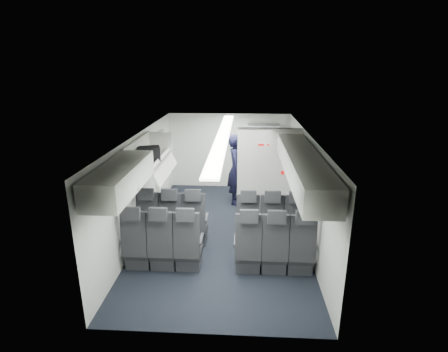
# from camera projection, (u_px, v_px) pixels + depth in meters

# --- Properties ---
(cabin_shell) EXTENTS (3.41, 6.01, 2.16)m
(cabin_shell) POSITION_uv_depth(u_px,v_px,m) (223.00, 183.00, 7.21)
(cabin_shell) COLOR black
(cabin_shell) RESTS_ON ground
(seat_row_front) EXTENTS (3.33, 0.56, 1.24)m
(seat_row_front) POSITION_uv_depth(u_px,v_px,m) (221.00, 226.00, 6.92)
(seat_row_front) COLOR #27272A
(seat_row_front) RESTS_ON cabin_shell
(seat_row_mid) EXTENTS (3.33, 0.56, 1.24)m
(seat_row_mid) POSITION_uv_depth(u_px,v_px,m) (218.00, 249.00, 6.06)
(seat_row_mid) COLOR #27272A
(seat_row_mid) RESTS_ON cabin_shell
(overhead_bin_left_rear) EXTENTS (0.53, 1.80, 0.40)m
(overhead_bin_left_rear) POSITION_uv_depth(u_px,v_px,m) (120.00, 178.00, 5.16)
(overhead_bin_left_rear) COLOR silver
(overhead_bin_left_rear) RESTS_ON cabin_shell
(overhead_bin_left_front_open) EXTENTS (0.64, 1.70, 0.72)m
(overhead_bin_left_front_open) POSITION_uv_depth(u_px,v_px,m) (149.00, 156.00, 6.86)
(overhead_bin_left_front_open) COLOR #9E9E93
(overhead_bin_left_front_open) RESTS_ON cabin_shell
(overhead_bin_right_rear) EXTENTS (0.53, 1.80, 0.40)m
(overhead_bin_right_rear) POSITION_uv_depth(u_px,v_px,m) (312.00, 182.00, 5.00)
(overhead_bin_right_rear) COLOR silver
(overhead_bin_right_rear) RESTS_ON cabin_shell
(overhead_bin_right_front) EXTENTS (0.53, 1.70, 0.40)m
(overhead_bin_right_front) POSITION_uv_depth(u_px,v_px,m) (295.00, 152.00, 6.67)
(overhead_bin_right_front) COLOR silver
(overhead_bin_right_front) RESTS_ON cabin_shell
(bulkhead_partition) EXTENTS (1.40, 0.15, 2.13)m
(bulkhead_partition) POSITION_uv_depth(u_px,v_px,m) (268.00, 174.00, 7.93)
(bulkhead_partition) COLOR silver
(bulkhead_partition) RESTS_ON cabin_shell
(galley_unit) EXTENTS (0.85, 0.52, 1.90)m
(galley_unit) POSITION_uv_depth(u_px,v_px,m) (262.00, 158.00, 9.79)
(galley_unit) COLOR #939399
(galley_unit) RESTS_ON cabin_shell
(boarding_door) EXTENTS (0.12, 1.27, 1.86)m
(boarding_door) POSITION_uv_depth(u_px,v_px,m) (162.00, 168.00, 8.82)
(boarding_door) COLOR silver
(boarding_door) RESTS_ON cabin_shell
(flight_attendant) EXTENTS (0.45, 0.67, 1.81)m
(flight_attendant) POSITION_uv_depth(u_px,v_px,m) (236.00, 169.00, 8.92)
(flight_attendant) COLOR black
(flight_attendant) RESTS_ON ground
(carry_on_bag) EXTENTS (0.50, 0.42, 0.26)m
(carry_on_bag) POSITION_uv_depth(u_px,v_px,m) (149.00, 153.00, 6.76)
(carry_on_bag) COLOR black
(carry_on_bag) RESTS_ON overhead_bin_left_front_open
(papers) EXTENTS (0.22, 0.05, 0.15)m
(papers) POSITION_uv_depth(u_px,v_px,m) (244.00, 165.00, 8.82)
(papers) COLOR white
(papers) RESTS_ON flight_attendant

